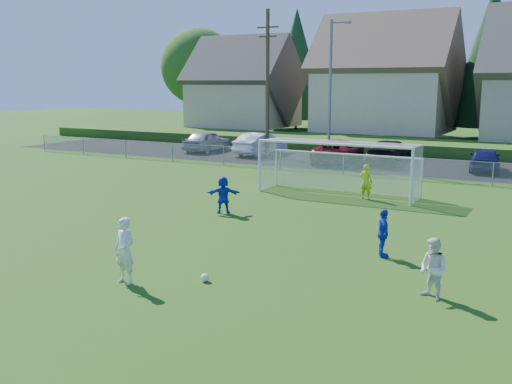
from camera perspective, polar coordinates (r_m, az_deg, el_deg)
ground at (r=14.93m, az=-15.16°, el=-10.23°), size 160.00×160.00×0.00m
asphalt_lot at (r=39.08m, az=13.88°, el=2.55°), size 60.00×60.00×0.00m
grass_embankment at (r=46.28m, az=16.32°, el=4.12°), size 70.00×6.00×0.80m
soccer_ball at (r=15.94m, az=-4.89°, el=-8.13°), size 0.22×0.22×0.22m
player_white_a at (r=15.94m, az=-12.39°, el=-5.48°), size 0.66×0.45×1.75m
player_white_b at (r=15.11m, az=16.54°, el=-7.03°), size 0.92×0.87×1.51m
player_blue_a at (r=18.27m, az=12.02°, el=-3.87°), size 0.71×0.93×1.47m
player_blue_b at (r=23.90m, az=-3.14°, el=-0.26°), size 1.41×1.07×1.48m
goalkeeper at (r=27.15m, az=10.43°, el=0.97°), size 0.59×0.40×1.57m
car_a at (r=45.40m, az=-4.70°, el=4.87°), size 1.86×4.61×1.57m
car_b at (r=42.98m, az=0.44°, el=4.60°), size 2.10×4.93×1.58m
car_c at (r=39.12m, az=7.86°, el=3.88°), size 3.20×5.75×1.52m
car_d at (r=39.23m, az=12.66°, el=3.74°), size 2.25×5.26×1.51m
car_e at (r=37.58m, az=20.96°, el=2.94°), size 2.24×4.36×1.42m
soccer_goal at (r=28.04m, az=7.94°, el=3.08°), size 7.42×1.90×2.50m
chainlink_fence at (r=33.75m, az=11.50°, el=2.50°), size 52.06×0.06×1.20m
streetlight at (r=38.70m, az=7.15°, el=9.88°), size 1.38×0.18×9.00m
utility_pole at (r=41.72m, az=1.11°, el=10.42°), size 1.60×0.26×10.00m
houses_row at (r=53.06m, az=20.64°, el=12.14°), size 53.90×11.45×13.27m
tree_row at (r=59.38m, az=20.61°, el=11.48°), size 65.98×12.36×13.80m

